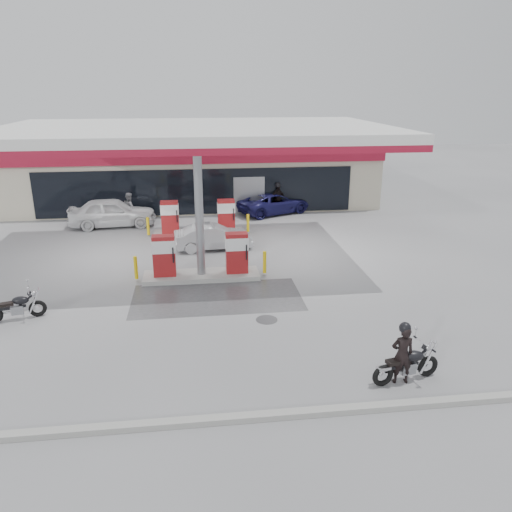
{
  "coord_description": "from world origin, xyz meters",
  "views": [
    {
      "loc": [
        -0.16,
        -16.4,
        7.16
      ],
      "look_at": [
        2.01,
        0.88,
        1.2
      ],
      "focal_mm": 35.0,
      "sensor_mm": 36.0,
      "label": 1
    }
  ],
  "objects_px": {
    "pump_island_far": "(198,221)",
    "parked_car_right": "(274,203)",
    "attendant": "(130,208)",
    "biker_walking": "(278,199)",
    "biker_main": "(402,355)",
    "hatchback_silver": "(213,237)",
    "parked_motorcycle": "(16,308)",
    "parked_car_left": "(101,203)",
    "sedan_white": "(112,212)",
    "main_motorcycle": "(407,365)",
    "pump_island_near": "(201,261)"
  },
  "relations": [
    {
      "from": "pump_island_far",
      "to": "parked_car_right",
      "type": "bearing_deg",
      "value": 41.63
    },
    {
      "from": "attendant",
      "to": "biker_walking",
      "type": "distance_m",
      "value": 8.39
    },
    {
      "from": "biker_main",
      "to": "hatchback_silver",
      "type": "xyz_separation_m",
      "value": [
        -4.22,
        11.55,
        -0.21
      ]
    },
    {
      "from": "parked_motorcycle",
      "to": "attendant",
      "type": "bearing_deg",
      "value": 61.33
    },
    {
      "from": "parked_motorcycle",
      "to": "parked_car_left",
      "type": "relative_size",
      "value": 0.41
    },
    {
      "from": "parked_motorcycle",
      "to": "parked_car_right",
      "type": "bearing_deg",
      "value": 33.49
    },
    {
      "from": "sedan_white",
      "to": "biker_walking",
      "type": "distance_m",
      "value": 9.33
    },
    {
      "from": "parked_motorcycle",
      "to": "parked_car_right",
      "type": "distance_m",
      "value": 16.68
    },
    {
      "from": "parked_motorcycle",
      "to": "parked_car_left",
      "type": "distance_m",
      "value": 14.22
    },
    {
      "from": "pump_island_far",
      "to": "biker_walking",
      "type": "distance_m",
      "value": 6.02
    },
    {
      "from": "parked_car_left",
      "to": "main_motorcycle",
      "type": "bearing_deg",
      "value": -144.45
    },
    {
      "from": "pump_island_near",
      "to": "parked_car_right",
      "type": "xyz_separation_m",
      "value": [
        4.5,
        10.0,
        -0.1
      ]
    },
    {
      "from": "pump_island_near",
      "to": "pump_island_far",
      "type": "xyz_separation_m",
      "value": [
        0.0,
        6.0,
        0.0
      ]
    },
    {
      "from": "main_motorcycle",
      "to": "biker_walking",
      "type": "height_order",
      "value": "biker_walking"
    },
    {
      "from": "attendant",
      "to": "hatchback_silver",
      "type": "distance_m",
      "value": 6.75
    },
    {
      "from": "biker_main",
      "to": "hatchback_silver",
      "type": "height_order",
      "value": "biker_main"
    },
    {
      "from": "main_motorcycle",
      "to": "biker_main",
      "type": "relative_size",
      "value": 1.21
    },
    {
      "from": "pump_island_near",
      "to": "biker_walking",
      "type": "relative_size",
      "value": 2.92
    },
    {
      "from": "biker_main",
      "to": "parked_car_left",
      "type": "height_order",
      "value": "biker_main"
    },
    {
      "from": "pump_island_near",
      "to": "pump_island_far",
      "type": "relative_size",
      "value": 1.0
    },
    {
      "from": "hatchback_silver",
      "to": "biker_walking",
      "type": "relative_size",
      "value": 2.0
    },
    {
      "from": "main_motorcycle",
      "to": "parked_car_right",
      "type": "bearing_deg",
      "value": 79.59
    },
    {
      "from": "pump_island_near",
      "to": "pump_island_far",
      "type": "bearing_deg",
      "value": 90.0
    },
    {
      "from": "biker_main",
      "to": "pump_island_far",
      "type": "bearing_deg",
      "value": -68.29
    },
    {
      "from": "pump_island_far",
      "to": "attendant",
      "type": "bearing_deg",
      "value": 142.63
    },
    {
      "from": "pump_island_near",
      "to": "attendant",
      "type": "bearing_deg",
      "value": 112.62
    },
    {
      "from": "biker_main",
      "to": "parked_car_right",
      "type": "height_order",
      "value": "biker_main"
    },
    {
      "from": "biker_main",
      "to": "parked_car_left",
      "type": "xyz_separation_m",
      "value": [
        -10.49,
        19.18,
        -0.16
      ]
    },
    {
      "from": "sedan_white",
      "to": "parked_car_right",
      "type": "relative_size",
      "value": 1.03
    },
    {
      "from": "attendant",
      "to": "parked_motorcycle",
      "type": "bearing_deg",
      "value": 151.11
    },
    {
      "from": "parked_car_left",
      "to": "parked_motorcycle",
      "type": "bearing_deg",
      "value": -174.89
    },
    {
      "from": "pump_island_far",
      "to": "biker_walking",
      "type": "relative_size",
      "value": 2.92
    },
    {
      "from": "main_motorcycle",
      "to": "biker_main",
      "type": "height_order",
      "value": "biker_main"
    },
    {
      "from": "main_motorcycle",
      "to": "pump_island_near",
      "type": "bearing_deg",
      "value": 110.37
    },
    {
      "from": "sedan_white",
      "to": "attendant",
      "type": "bearing_deg",
      "value": -59.74
    },
    {
      "from": "biker_main",
      "to": "parked_motorcycle",
      "type": "xyz_separation_m",
      "value": [
        -10.81,
        4.96,
        -0.37
      ]
    },
    {
      "from": "sedan_white",
      "to": "biker_walking",
      "type": "relative_size",
      "value": 2.57
    },
    {
      "from": "biker_walking",
      "to": "sedan_white",
      "type": "bearing_deg",
      "value": 167.15
    },
    {
      "from": "pump_island_far",
      "to": "attendant",
      "type": "xyz_separation_m",
      "value": [
        -3.67,
        2.8,
        0.13
      ]
    },
    {
      "from": "biker_main",
      "to": "parked_car_right",
      "type": "xyz_separation_m",
      "value": [
        -0.34,
        17.95,
        -0.18
      ]
    },
    {
      "from": "sedan_white",
      "to": "hatchback_silver",
      "type": "xyz_separation_m",
      "value": [
        5.15,
        -4.6,
        -0.19
      ]
    },
    {
      "from": "main_motorcycle",
      "to": "attendant",
      "type": "height_order",
      "value": "attendant"
    },
    {
      "from": "pump_island_far",
      "to": "sedan_white",
      "type": "height_order",
      "value": "pump_island_far"
    },
    {
      "from": "pump_island_near",
      "to": "attendant",
      "type": "distance_m",
      "value": 9.53
    },
    {
      "from": "attendant",
      "to": "parked_car_left",
      "type": "bearing_deg",
      "value": 21.29
    },
    {
      "from": "sedan_white",
      "to": "attendant",
      "type": "relative_size",
      "value": 2.68
    },
    {
      "from": "hatchback_silver",
      "to": "parked_car_right",
      "type": "xyz_separation_m",
      "value": [
        3.87,
        6.4,
        0.03
      ]
    },
    {
      "from": "main_motorcycle",
      "to": "parked_motorcycle",
      "type": "xyz_separation_m",
      "value": [
        -10.99,
        4.92,
        -0.02
      ]
    },
    {
      "from": "main_motorcycle",
      "to": "attendant",
      "type": "xyz_separation_m",
      "value": [
        -8.7,
        16.7,
        0.4
      ]
    },
    {
      "from": "biker_main",
      "to": "attendant",
      "type": "xyz_separation_m",
      "value": [
        -8.51,
        16.75,
        0.05
      ]
    }
  ]
}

